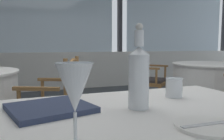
# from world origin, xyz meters

# --- Properties ---
(window_wall_far) EXTENTS (10.66, 0.14, 2.83)m
(window_wall_far) POSITION_xyz_m (-0.00, 3.46, 1.13)
(window_wall_far) COLOR silver
(window_wall_far) RESTS_ON ground_plane
(side_plate) EXTENTS (0.19, 0.19, 0.01)m
(side_plate) POSITION_xyz_m (-0.10, -1.43, 0.76)
(side_plate) COLOR white
(side_plate) RESTS_ON foreground_table
(butter_knife) EXTENTS (0.17, 0.02, 0.00)m
(butter_knife) POSITION_xyz_m (-0.10, -1.43, 0.77)
(butter_knife) COLOR silver
(butter_knife) RESTS_ON foreground_table
(water_bottle) EXTENTS (0.08, 0.08, 0.32)m
(water_bottle) POSITION_xyz_m (-0.18, -1.17, 0.88)
(water_bottle) COLOR white
(water_bottle) RESTS_ON foreground_table
(wine_glass) EXTENTS (0.08, 0.08, 0.20)m
(wine_glass) POSITION_xyz_m (-0.49, -1.46, 0.90)
(wine_glass) COLOR white
(wine_glass) RESTS_ON foreground_table
(water_tumbler) EXTENTS (0.08, 0.08, 0.09)m
(water_tumbler) POSITION_xyz_m (0.06, -1.05, 0.80)
(water_tumbler) COLOR white
(water_tumbler) RESTS_ON foreground_table
(menu_book) EXTENTS (0.33, 0.32, 0.02)m
(menu_book) POSITION_xyz_m (-0.50, -1.08, 0.77)
(menu_book) COLOR #2D3856
(menu_book) RESTS_ON foreground_table
(dining_chair_0_1) EXTENTS (0.61, 0.64, 0.90)m
(dining_chair_0_1) POSITION_xyz_m (-0.30, 0.11, 0.53)
(dining_chair_0_1) COLOR olive
(dining_chair_0_1) RESTS_ON ground_plane
(background_table_1) EXTENTS (1.14, 1.14, 0.76)m
(background_table_1) POSITION_xyz_m (1.87, 0.54, 0.38)
(background_table_1) COLOR white
(background_table_1) RESTS_ON ground_plane
(dining_chair_1_0) EXTENTS (0.66, 0.66, 0.90)m
(dining_chair_1_0) POSITION_xyz_m (1.20, 1.27, 0.53)
(dining_chair_1_0) COLOR olive
(dining_chair_1_0) RESTS_ON ground_plane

